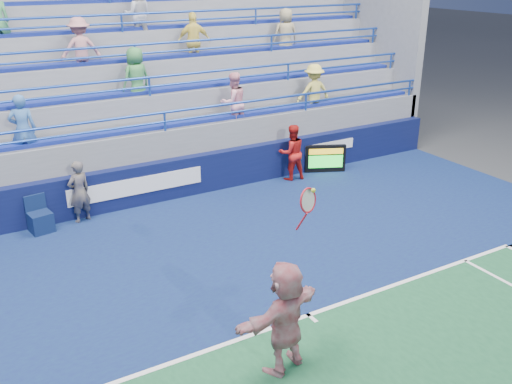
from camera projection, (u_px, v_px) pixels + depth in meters
ground at (309, 316)px, 10.38m from camera, size 120.00×120.00×0.00m
sponsor_wall at (171, 179)px, 15.39m from camera, size 18.00×0.32×1.10m
bleacher_stand at (124, 114)px, 18.04m from camera, size 18.00×5.60×6.13m
serve_speed_board at (325, 159)px, 17.38m from camera, size 1.18×0.63×0.86m
judge_chair at (40, 221)px, 13.54m from camera, size 0.57×0.58×0.89m
tennis_player at (285, 317)px, 8.72m from camera, size 1.82×0.99×3.00m
line_judge at (79, 192)px, 13.90m from camera, size 0.67×0.54×1.58m
ball_girl at (292, 152)px, 16.65m from camera, size 0.90×0.75×1.66m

